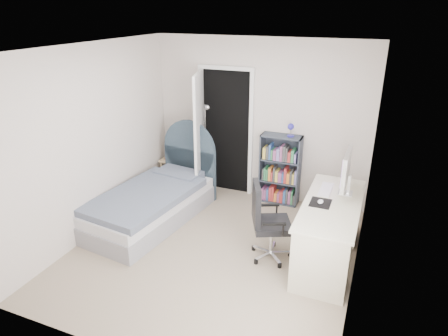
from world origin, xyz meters
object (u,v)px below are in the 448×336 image
at_px(nightstand, 174,164).
at_px(desk, 330,229).
at_px(bed, 155,201).
at_px(bookcase, 280,172).
at_px(floor_lamp, 207,157).
at_px(office_chair, 266,218).

bearing_deg(nightstand, desk, -23.89).
distance_m(bed, nightstand, 1.20).
xyz_separation_m(bed, bookcase, (1.53, 1.22, 0.22)).
xyz_separation_m(bed, desk, (2.49, -0.08, 0.14)).
bearing_deg(floor_lamp, bookcase, 4.14).
xyz_separation_m(bookcase, desk, (0.96, -1.30, -0.08)).
bearing_deg(desk, office_chair, -161.78).
bearing_deg(nightstand, floor_lamp, -2.36).
bearing_deg(nightstand, bed, -74.86).
bearing_deg(office_chair, nightstand, 144.45).
bearing_deg(bed, office_chair, -10.44).
xyz_separation_m(desk, office_chair, (-0.73, -0.24, 0.12)).
height_order(desk, office_chair, desk).
distance_m(nightstand, office_chair, 2.55).
bearing_deg(bookcase, nightstand, -178.08).
relative_size(nightstand, bookcase, 0.44).
bearing_deg(bed, nightstand, 105.14).
relative_size(bed, bookcase, 1.65).
distance_m(bookcase, office_chair, 1.56).
xyz_separation_m(floor_lamp, bookcase, (1.22, 0.09, -0.10)).
bearing_deg(floor_lamp, desk, -29.23).
xyz_separation_m(bookcase, office_chair, (0.23, -1.54, 0.04)).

